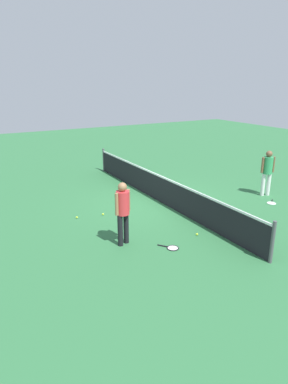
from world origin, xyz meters
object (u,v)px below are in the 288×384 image
tennis_racket_near_player (172,248)px  tennis_ball_near_player (197,234)px  tennis_racket_far_player (271,203)px  player_near_side (123,208)px  tennis_ball_by_net (77,217)px  tennis_ball_midcourt (103,214)px  player_far_side (267,169)px

tennis_racket_near_player → tennis_ball_near_player: bearing=106.0°
tennis_racket_far_player → tennis_ball_near_player: tennis_ball_near_player is taller
tennis_racket_near_player → tennis_racket_far_player: 5.09m
tennis_racket_far_player → tennis_ball_near_player: size_ratio=8.63×
player_near_side → tennis_ball_by_net: size_ratio=25.76×
tennis_ball_by_net → tennis_racket_far_player: bearing=72.4°
player_near_side → tennis_racket_far_player: player_near_side is taller
tennis_ball_by_net → tennis_ball_midcourt: size_ratio=1.00×
tennis_racket_far_player → tennis_ball_by_net: tennis_ball_by_net is taller
player_near_side → player_far_side: size_ratio=1.00×
tennis_ball_midcourt → player_near_side: bearing=-8.6°
player_far_side → tennis_ball_by_net: 7.12m
tennis_racket_far_player → player_far_side: bearing=147.1°
player_near_side → tennis_ball_by_net: player_near_side is taller
tennis_ball_near_player → tennis_ball_by_net: 3.81m
tennis_racket_near_player → tennis_ball_by_net: (-3.15, -1.47, 0.02)m
player_far_side → tennis_racket_far_player: 1.34m
tennis_ball_near_player → tennis_ball_by_net: same height
tennis_racket_near_player → tennis_ball_near_player: (-0.30, 1.05, 0.02)m
player_near_side → tennis_ball_by_net: bearing=-167.9°
player_far_side → tennis_ball_near_player: (1.56, -4.41, -0.98)m
player_far_side → tennis_ball_midcourt: 6.29m
tennis_ball_near_player → tennis_ball_midcourt: bearing=-147.7°
tennis_racket_near_player → tennis_ball_midcourt: tennis_ball_midcourt is taller
tennis_racket_near_player → tennis_ball_midcourt: size_ratio=8.65×
tennis_ball_near_player → tennis_ball_by_net: size_ratio=1.00×
player_near_side → tennis_ball_by_net: (-2.31, -0.50, -0.98)m
player_far_side → tennis_racket_far_player: bearing=-32.9°
tennis_ball_near_player → tennis_ball_midcourt: (-2.69, -1.70, 0.00)m
player_far_side → tennis_ball_near_player: size_ratio=25.76×
tennis_racket_far_player → tennis_ball_midcourt: tennis_ball_midcourt is taller
tennis_ball_midcourt → tennis_ball_by_net: bearing=-101.0°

